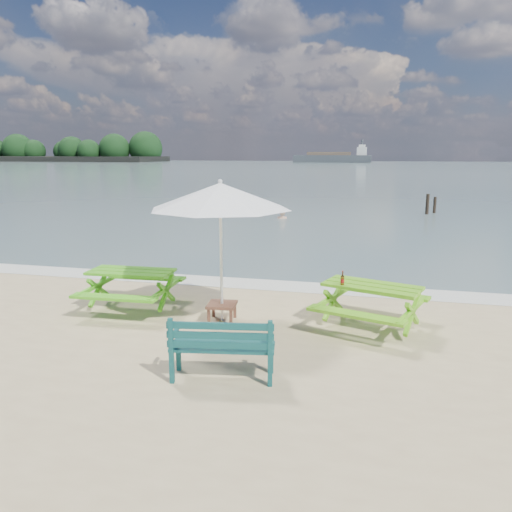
% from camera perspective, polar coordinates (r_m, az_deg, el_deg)
% --- Properties ---
extents(sea, '(300.00, 300.00, 0.00)m').
position_cam_1_polar(sea, '(91.09, 12.22, 9.68)').
color(sea, slate).
rests_on(sea, ground).
extents(foam_strip, '(22.00, 0.90, 0.01)m').
position_cam_1_polar(foam_strip, '(11.28, 0.42, -3.25)').
color(foam_strip, silver).
rests_on(foam_strip, ground).
extents(island_headland, '(90.00, 22.00, 7.60)m').
position_cam_1_polar(island_headland, '(184.31, -24.46, 10.86)').
color(island_headland, black).
rests_on(island_headland, ground).
extents(picnic_table_left, '(1.65, 1.81, 0.75)m').
position_cam_1_polar(picnic_table_left, '(9.78, -13.99, -3.83)').
color(picnic_table_left, '#4BB11A').
rests_on(picnic_table_left, ground).
extents(picnic_table_right, '(2.05, 2.16, 0.75)m').
position_cam_1_polar(picnic_table_right, '(8.70, 13.01, -5.71)').
color(picnic_table_right, '#63B31B').
rests_on(picnic_table_right, ground).
extents(park_bench, '(1.42, 0.68, 0.84)m').
position_cam_1_polar(park_bench, '(6.72, -3.83, -11.68)').
color(park_bench, '#104243').
rests_on(park_bench, ground).
extents(side_table, '(0.54, 0.54, 0.32)m').
position_cam_1_polar(side_table, '(8.90, -3.91, -6.35)').
color(side_table, brown).
rests_on(side_table, ground).
extents(patio_umbrella, '(2.70, 2.70, 2.43)m').
position_cam_1_polar(patio_umbrella, '(8.49, -4.10, 6.84)').
color(patio_umbrella, silver).
rests_on(patio_umbrella, ground).
extents(beer_bottle, '(0.06, 0.06, 0.24)m').
position_cam_1_polar(beer_bottle, '(8.47, 9.85, -2.75)').
color(beer_bottle, brown).
rests_on(beer_bottle, picnic_table_right).
extents(swimmer, '(0.62, 0.41, 1.70)m').
position_cam_1_polar(swimmer, '(22.62, 2.99, 3.28)').
color(swimmer, tan).
rests_on(swimmer, ground).
extents(mooring_pilings, '(0.55, 0.75, 1.18)m').
position_cam_1_polar(mooring_pilings, '(25.65, 19.29, 5.36)').
color(mooring_pilings, black).
rests_on(mooring_pilings, ground).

